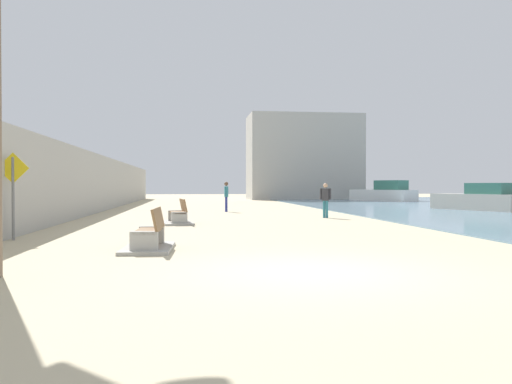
{
  "coord_description": "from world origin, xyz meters",
  "views": [
    {
      "loc": [
        -2.09,
        -8.66,
        1.5
      ],
      "look_at": [
        0.81,
        13.96,
        1.2
      ],
      "focal_mm": 35.9,
      "sensor_mm": 36.0,
      "label": 1
    }
  ],
  "objects_px": {
    "bench_far": "(178,218)",
    "pedestrian_sign": "(13,186)",
    "bench_near": "(149,240)",
    "boat_distant": "(477,200)",
    "person_standing": "(326,198)",
    "boat_nearest": "(384,193)",
    "person_walking": "(226,194)"
  },
  "relations": [
    {
      "from": "bench_far",
      "to": "pedestrian_sign",
      "type": "xyz_separation_m",
      "value": [
        -4.32,
        -5.49,
        1.26
      ]
    },
    {
      "from": "bench_far",
      "to": "bench_near",
      "type": "bearing_deg",
      "value": -93.34
    },
    {
      "from": "boat_distant",
      "to": "bench_far",
      "type": "bearing_deg",
      "value": -154.89
    },
    {
      "from": "boat_distant",
      "to": "person_standing",
      "type": "bearing_deg",
      "value": -153.61
    },
    {
      "from": "boat_nearest",
      "to": "person_walking",
      "type": "bearing_deg",
      "value": -133.36
    },
    {
      "from": "bench_far",
      "to": "boat_distant",
      "type": "height_order",
      "value": "boat_distant"
    },
    {
      "from": "person_standing",
      "to": "person_walking",
      "type": "bearing_deg",
      "value": 124.95
    },
    {
      "from": "bench_far",
      "to": "boat_distant",
      "type": "bearing_deg",
      "value": 25.11
    },
    {
      "from": "boat_nearest",
      "to": "pedestrian_sign",
      "type": "height_order",
      "value": "pedestrian_sign"
    },
    {
      "from": "person_standing",
      "to": "bench_far",
      "type": "bearing_deg",
      "value": -156.98
    },
    {
      "from": "person_standing",
      "to": "boat_distant",
      "type": "xyz_separation_m",
      "value": [
        10.64,
        5.28,
        -0.27
      ]
    },
    {
      "from": "bench_near",
      "to": "bench_far",
      "type": "distance_m",
      "value": 8.07
    },
    {
      "from": "boat_nearest",
      "to": "pedestrian_sign",
      "type": "relative_size",
      "value": 2.75
    },
    {
      "from": "person_standing",
      "to": "boat_nearest",
      "type": "height_order",
      "value": "boat_nearest"
    },
    {
      "from": "person_walking",
      "to": "person_standing",
      "type": "xyz_separation_m",
      "value": [
        4.18,
        -5.97,
        -0.07
      ]
    },
    {
      "from": "boat_nearest",
      "to": "boat_distant",
      "type": "bearing_deg",
      "value": -93.82
    },
    {
      "from": "bench_near",
      "to": "pedestrian_sign",
      "type": "bearing_deg",
      "value": 146.29
    },
    {
      "from": "bench_near",
      "to": "person_standing",
      "type": "xyz_separation_m",
      "value": [
        7.14,
        10.89,
        0.69
      ]
    },
    {
      "from": "bench_near",
      "to": "boat_nearest",
      "type": "xyz_separation_m",
      "value": [
        18.95,
        33.8,
        0.53
      ]
    },
    {
      "from": "bench_far",
      "to": "boat_nearest",
      "type": "bearing_deg",
      "value": 54.32
    },
    {
      "from": "bench_near",
      "to": "pedestrian_sign",
      "type": "distance_m",
      "value": 4.8
    },
    {
      "from": "person_walking",
      "to": "boat_nearest",
      "type": "relative_size",
      "value": 0.26
    },
    {
      "from": "bench_far",
      "to": "person_walking",
      "type": "bearing_deg",
      "value": 74.19
    },
    {
      "from": "person_walking",
      "to": "bench_near",
      "type": "bearing_deg",
      "value": -99.97
    },
    {
      "from": "bench_near",
      "to": "person_standing",
      "type": "distance_m",
      "value": 13.04
    },
    {
      "from": "bench_far",
      "to": "person_standing",
      "type": "height_order",
      "value": "person_standing"
    },
    {
      "from": "bench_far",
      "to": "person_standing",
      "type": "bearing_deg",
      "value": 23.02
    },
    {
      "from": "boat_distant",
      "to": "pedestrian_sign",
      "type": "xyz_separation_m",
      "value": [
        -21.63,
        -13.6,
        0.84
      ]
    },
    {
      "from": "person_walking",
      "to": "boat_nearest",
      "type": "bearing_deg",
      "value": 46.64
    },
    {
      "from": "bench_far",
      "to": "boat_nearest",
      "type": "relative_size",
      "value": 0.34
    },
    {
      "from": "person_walking",
      "to": "person_standing",
      "type": "distance_m",
      "value": 7.29
    },
    {
      "from": "person_standing",
      "to": "boat_nearest",
      "type": "xyz_separation_m",
      "value": [
        11.82,
        22.91,
        -0.16
      ]
    }
  ]
}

